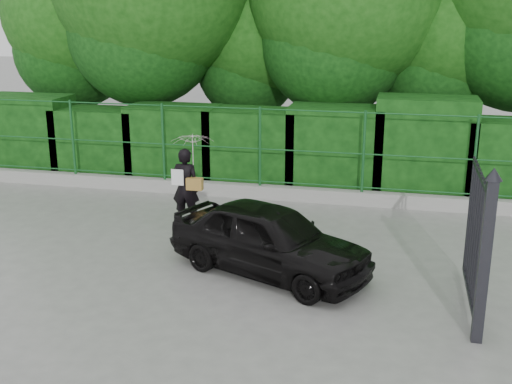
# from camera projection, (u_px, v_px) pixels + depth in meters

# --- Properties ---
(ground) EXTENTS (80.00, 80.00, 0.00)m
(ground) POSITION_uv_depth(u_px,v_px,m) (177.00, 274.00, 10.57)
(ground) COLOR gray
(kerb) EXTENTS (14.00, 0.25, 0.30)m
(kerb) POSITION_uv_depth(u_px,v_px,m) (243.00, 191.00, 14.73)
(kerb) COLOR #9E9E99
(kerb) RESTS_ON ground
(fence) EXTENTS (14.13, 0.06, 1.80)m
(fence) POSITION_uv_depth(u_px,v_px,m) (252.00, 146.00, 14.39)
(fence) COLOR #164F22
(fence) RESTS_ON kerb
(hedge) EXTENTS (14.20, 1.20, 2.29)m
(hedge) POSITION_uv_depth(u_px,v_px,m) (257.00, 146.00, 15.41)
(hedge) COLOR black
(hedge) RESTS_ON ground
(gate) EXTENTS (0.22, 2.33, 2.36)m
(gate) POSITION_uv_depth(u_px,v_px,m) (481.00, 244.00, 8.57)
(gate) COLOR black
(gate) RESTS_ON ground
(woman) EXTENTS (0.85, 0.84, 1.84)m
(woman) POSITION_uv_depth(u_px,v_px,m) (190.00, 166.00, 12.66)
(woman) COLOR black
(woman) RESTS_ON ground
(car) EXTENTS (3.73, 2.66, 1.18)m
(car) POSITION_uv_depth(u_px,v_px,m) (269.00, 239.00, 10.44)
(car) COLOR black
(car) RESTS_ON ground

